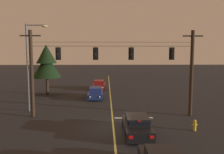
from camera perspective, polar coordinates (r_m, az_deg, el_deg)
ground_plane at (r=18.12m, az=0.34°, el=-12.48°), size 180.00×180.00×0.00m
lane_centre_stripe at (r=27.00m, az=-0.27°, el=-6.22°), size 0.14×60.00×0.01m
stop_bar_paint at (r=20.74m, az=5.45°, el=-10.08°), size 3.40×0.36×0.01m
signal_span_assembly at (r=20.45m, az=0.07°, el=1.18°), size 16.11×0.32×7.74m
traffic_light_leftmost at (r=20.79m, az=-13.34°, el=5.69°), size 0.48×0.41×1.22m
traffic_light_left_inner at (r=20.37m, az=-4.11°, el=5.84°), size 0.48×0.41×1.22m
traffic_light_centre at (r=20.47m, az=4.84°, el=5.83°), size 0.48×0.41×1.22m
traffic_light_right_inner at (r=21.18m, az=14.77°, el=5.66°), size 0.48×0.41×1.22m
car_waiting_near_lane at (r=16.61m, az=6.19°, el=-11.92°), size 1.80×4.33×1.39m
car_oncoming_lead at (r=29.17m, az=-4.11°, el=-4.01°), size 1.80×4.42×1.39m
car_oncoming_trailing at (r=36.23m, az=-3.21°, el=-2.01°), size 1.80×4.42×1.39m
street_lamp_corner at (r=23.50m, az=-19.66°, el=4.03°), size 2.11×0.30×8.49m
tree_verge_near at (r=32.47m, az=-15.99°, el=3.43°), size 3.92×3.92×6.86m
fire_hydrant at (r=18.36m, az=19.91°, el=-11.16°), size 0.44×0.22×0.84m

